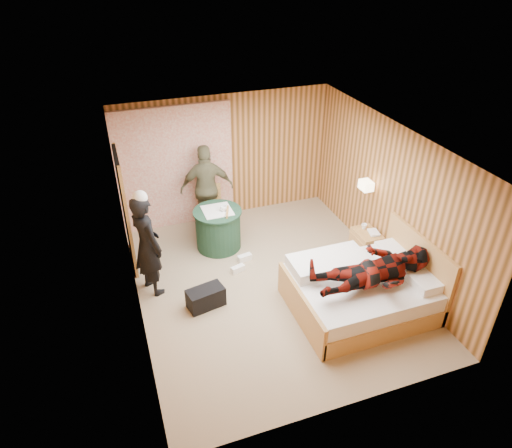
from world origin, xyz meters
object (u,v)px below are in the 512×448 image
object	(u,v)px
bed	(361,290)
round_table	(218,229)
chair_near	(223,227)
chair_far	(210,204)
wall_lamp	(366,185)
duffel_bag	(206,298)
nightstand	(366,244)
man_at_table	(207,188)
woman_standing	(147,245)
man_on_bed	(377,263)

from	to	relation	value
bed	round_table	bearing A→B (deg)	125.03
bed	chair_near	distance (m)	2.71
round_table	chair_far	world-z (taller)	chair_far
chair_far	chair_near	xyz separation A→B (m)	(0.03, -0.80, -0.06)
wall_lamp	round_table	bearing A→B (deg)	159.61
bed	duffel_bag	size ratio (longest dim) A/B	3.58
nightstand	man_at_table	size ratio (longest dim) A/B	0.32
nightstand	duffel_bag	size ratio (longest dim) A/B	0.97
bed	chair_near	world-z (taller)	bed
chair_far	woman_standing	distance (m)	2.07
wall_lamp	chair_far	size ratio (longest dim) A/B	0.28
chair_far	man_at_table	size ratio (longest dim) A/B	0.54
round_table	man_on_bed	bearing A→B (deg)	-57.04
nightstand	chair_far	world-z (taller)	chair_far
chair_near	man_at_table	bearing A→B (deg)	-157.06
round_table	chair_far	size ratio (longest dim) A/B	0.94
chair_near	man_on_bed	distance (m)	2.95
chair_near	bed	bearing A→B (deg)	54.55
chair_far	chair_near	world-z (taller)	chair_far
duffel_bag	man_at_table	distance (m)	2.44
nightstand	chair_near	xyz separation A→B (m)	(-2.32, 1.09, 0.20)
nightstand	woman_standing	bearing A→B (deg)	174.40
wall_lamp	duffel_bag	size ratio (longest dim) A/B	0.46
man_on_bed	man_at_table	bearing A→B (deg)	116.71
nightstand	chair_far	distance (m)	3.03
round_table	man_at_table	bearing A→B (deg)	90.00
wall_lamp	chair_far	xyz separation A→B (m)	(-2.39, 1.59, -0.76)
nightstand	man_on_bed	xyz separation A→B (m)	(-0.73, -1.34, 0.71)
bed	nightstand	bearing A→B (deg)	55.84
wall_lamp	chair_near	xyz separation A→B (m)	(-2.37, 0.79, -0.82)
round_table	chair_far	xyz separation A→B (m)	(0.03, 0.69, 0.15)
wall_lamp	bed	xyz separation A→B (m)	(-0.80, -1.41, -0.98)
man_on_bed	woman_standing	bearing A→B (deg)	150.27
bed	round_table	size ratio (longest dim) A/B	2.32
man_on_bed	round_table	bearing A→B (deg)	122.96
bed	woman_standing	world-z (taller)	woman_standing
chair_far	woman_standing	world-z (taller)	woman_standing
chair_near	chair_far	bearing A→B (deg)	-158.91
wall_lamp	duffel_bag	world-z (taller)	wall_lamp
bed	duffel_bag	world-z (taller)	bed
wall_lamp	round_table	world-z (taller)	wall_lamp
bed	chair_near	xyz separation A→B (m)	(-1.57, 2.20, 0.16)
chair_far	man_at_table	distance (m)	0.33
chair_far	nightstand	bearing A→B (deg)	-18.06
chair_near	man_at_table	xyz separation A→B (m)	(-0.06, 0.84, 0.39)
bed	round_table	distance (m)	2.83
chair_far	bed	bearing A→B (deg)	-41.34
man_on_bed	bed	bearing A→B (deg)	96.66
round_table	duffel_bag	distance (m)	1.66
wall_lamp	round_table	distance (m)	2.74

